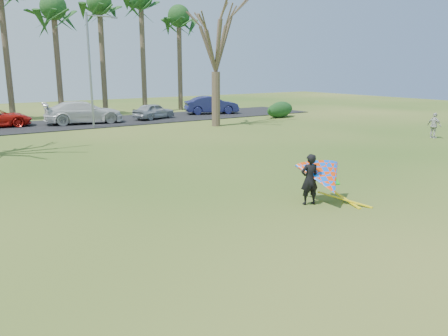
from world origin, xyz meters
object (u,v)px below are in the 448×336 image
car_4 (154,111)px  car_5 (212,105)px  bare_tree_right (216,35)px  car_3 (84,112)px  streetlight (92,65)px  kite_flyer (324,178)px  pedestrian_b (434,126)px

car_4 → car_5: car_5 is taller
bare_tree_right → car_3: 11.77m
car_3 → car_4: (5.79, -0.23, -0.20)m
bare_tree_right → car_5: bare_tree_right is taller
car_3 → car_4: 5.80m
streetlight → kite_flyer: 22.38m
car_5 → pedestrian_b: bearing=-150.3°
bare_tree_right → car_5: size_ratio=1.87×
bare_tree_right → streetlight: bearing=153.0°
bare_tree_right → pedestrian_b: (8.08, -12.41, -5.78)m
car_5 → pedestrian_b: car_5 is taller
car_5 → pedestrian_b: size_ratio=3.14×
pedestrian_b → car_3: bearing=45.3°
car_5 → car_3: bearing=111.2°
car_3 → pedestrian_b: size_ratio=3.73×
car_5 → kite_flyer: (-11.74, -25.32, -0.03)m
car_3 → kite_flyer: kite_flyer is taller
car_3 → pedestrian_b: bearing=-131.2°
pedestrian_b → bare_tree_right: bearing=38.4°
streetlight → car_3: 4.44m
car_4 → kite_flyer: bearing=147.9°
car_4 → pedestrian_b: (10.18, -18.84, 0.07)m
bare_tree_right → streetlight: 9.05m
streetlight → car_4: size_ratio=2.08×
car_3 → car_5: bearing=-78.4°
bare_tree_right → kite_flyer: 20.43m
streetlight → car_3: size_ratio=1.36×
streetlight → car_5: (12.01, 3.24, -3.59)m
car_3 → streetlight: bearing=-170.1°
car_4 → bare_tree_right: bearing=178.6°
car_3 → car_5: size_ratio=1.19×
car_3 → car_4: size_ratio=1.53×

